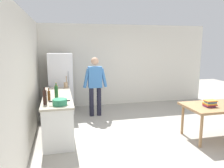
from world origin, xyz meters
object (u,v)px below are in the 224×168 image
(refrigerator, at_px, (61,83))
(dining_table, at_px, (216,109))
(person, at_px, (95,83))
(bottle_wine_green, at_px, (56,92))
(utensil_jar, at_px, (66,85))
(cooking_pot, at_px, (60,102))
(book_stack, at_px, (210,103))
(bottle_sauce_red, at_px, (56,91))
(bottle_beer_brown, at_px, (49,95))
(bottle_wine_dark, at_px, (45,97))
(bottle_oil_amber, at_px, (56,90))

(refrigerator, bearing_deg, dining_table, -39.29)
(person, height_order, bottle_wine_green, person)
(utensil_jar, bearing_deg, refrigerator, 100.79)
(refrigerator, height_order, bottle_wine_green, refrigerator)
(cooking_pot, height_order, book_stack, cooking_pot)
(person, bearing_deg, bottle_wine_green, -127.48)
(dining_table, height_order, utensil_jar, utensil_jar)
(cooking_pot, relative_size, bottle_sauce_red, 1.67)
(bottle_wine_green, xyz_separation_m, bottle_beer_brown, (-0.15, -0.06, -0.04))
(bottle_wine_dark, bearing_deg, dining_table, -5.96)
(book_stack, bearing_deg, person, 133.67)
(bottle_wine_dark, xyz_separation_m, bottle_wine_green, (0.22, 0.38, 0.00))
(refrigerator, relative_size, cooking_pot, 4.50)
(cooking_pot, height_order, bottle_wine_dark, bottle_wine_dark)
(utensil_jar, distance_m, bottle_wine_dark, 1.71)
(bottle_sauce_red, bearing_deg, person, 44.31)
(bottle_beer_brown, height_order, book_stack, bottle_beer_brown)
(book_stack, bearing_deg, bottle_wine_dark, 172.47)
(cooking_pot, bearing_deg, bottle_wine_dark, 156.96)
(cooking_pot, distance_m, bottle_wine_dark, 0.32)
(bottle_beer_brown, bearing_deg, refrigerator, 82.47)
(dining_table, bearing_deg, bottle_wine_green, 167.40)
(cooking_pot, distance_m, bottle_wine_green, 0.51)
(refrigerator, bearing_deg, person, -30.23)
(refrigerator, distance_m, bottle_sauce_red, 1.60)
(refrigerator, height_order, bottle_wine_dark, refrigerator)
(person, distance_m, bottle_oil_amber, 1.41)
(book_stack, bearing_deg, bottle_oil_amber, 157.94)
(dining_table, distance_m, bottle_beer_brown, 3.65)
(bottle_oil_amber, bearing_deg, refrigerator, 85.52)
(bottle_oil_amber, xyz_separation_m, bottle_beer_brown, (-0.15, -0.52, -0.01))
(bottle_wine_green, distance_m, book_stack, 3.29)
(person, distance_m, cooking_pot, 2.13)
(dining_table, relative_size, bottle_oil_amber, 5.00)
(person, relative_size, utensil_jar, 5.31)
(refrigerator, xyz_separation_m, bottle_sauce_red, (-0.11, -1.59, 0.10))
(utensil_jar, bearing_deg, bottle_wine_dark, -105.44)
(bottle_wine_green, relative_size, bottle_beer_brown, 1.31)
(dining_table, relative_size, bottle_wine_green, 4.12)
(refrigerator, height_order, bottle_sauce_red, refrigerator)
(bottle_wine_green, height_order, bottle_sauce_red, bottle_wine_green)
(bottle_oil_amber, bearing_deg, bottle_wine_green, -89.43)
(bottle_beer_brown, bearing_deg, bottle_wine_green, 22.12)
(bottle_beer_brown, xyz_separation_m, book_stack, (3.33, -0.77, -0.19))
(refrigerator, distance_m, bottle_wine_green, 1.95)
(refrigerator, bearing_deg, bottle_beer_brown, -97.53)
(person, relative_size, bottle_wine_dark, 5.00)
(refrigerator, height_order, person, refrigerator)
(utensil_jar, distance_m, bottle_oil_amber, 0.85)
(bottle_wine_green, bearing_deg, bottle_wine_dark, -119.38)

